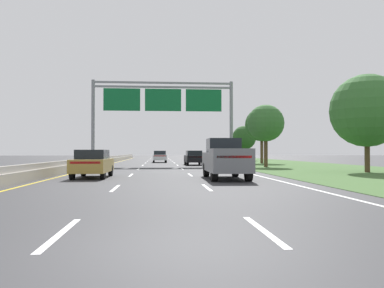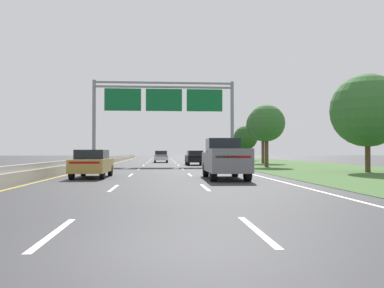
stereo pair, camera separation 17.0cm
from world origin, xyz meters
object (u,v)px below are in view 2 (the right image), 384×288
car_gold_left_lane_sedan (92,163)px  car_black_right_lane_sedan (195,158)px  roadside_tree_distant (246,138)px  car_white_centre_lane_sedan (161,156)px  overhead_sign_gantry (164,105)px  roadside_tree_mid (266,123)px  roadside_tree_far (263,125)px  pickup_truck_grey (225,159)px  roadside_tree_near (367,111)px

car_gold_left_lane_sedan → car_black_right_lane_sedan: (7.46, 20.72, 0.00)m
roadside_tree_distant → car_white_centre_lane_sedan: bearing=-142.7°
overhead_sign_gantry → car_gold_left_lane_sedan: bearing=-101.7°
roadside_tree_mid → roadside_tree_far: roadside_tree_far is taller
roadside_tree_mid → roadside_tree_far: 11.72m
car_black_right_lane_sedan → roadside_tree_distant: roadside_tree_distant is taller
overhead_sign_gantry → roadside_tree_mid: (9.65, -5.47, -2.31)m
pickup_truck_grey → car_gold_left_lane_sedan: 7.45m
car_white_centre_lane_sedan → car_black_right_lane_sedan: size_ratio=1.00×
car_gold_left_lane_sedan → roadside_tree_mid: size_ratio=0.75×
roadside_tree_near → roadside_tree_mid: bearing=113.4°
roadside_tree_near → overhead_sign_gantry: bearing=131.8°
car_white_centre_lane_sedan → roadside_tree_mid: bearing=-150.2°
car_black_right_lane_sedan → roadside_tree_mid: (6.31, -6.22, 3.33)m
car_black_right_lane_sedan → roadside_tree_far: roadside_tree_far is taller
car_gold_left_lane_sedan → car_white_centre_lane_sedan: size_ratio=1.00×
car_white_centre_lane_sedan → roadside_tree_distant: size_ratio=0.78×
roadside_tree_near → roadside_tree_mid: roadside_tree_near is taller
roadside_tree_mid → car_black_right_lane_sedan: bearing=135.4°
car_black_right_lane_sedan → overhead_sign_gantry: bearing=101.7°
roadside_tree_far → roadside_tree_mid: bearing=-102.5°
roadside_tree_near → car_black_right_lane_sedan: bearing=123.1°
car_white_centre_lane_sedan → car_black_right_lane_sedan: bearing=-161.8°
car_white_centre_lane_sedan → roadside_tree_near: (14.46, -27.45, 3.52)m
car_white_centre_lane_sedan → roadside_tree_far: 14.32m
roadside_tree_near → roadside_tree_far: size_ratio=1.01×
roadside_tree_near → roadside_tree_distant: (-0.72, 37.93, -0.64)m
overhead_sign_gantry → pickup_truck_grey: 22.40m
pickup_truck_grey → roadside_tree_distant: size_ratio=0.96×
pickup_truck_grey → car_gold_left_lane_sedan: size_ratio=1.23×
overhead_sign_gantry → roadside_tree_near: size_ratio=2.18×
roadside_tree_far → overhead_sign_gantry: bearing=-154.0°
roadside_tree_near → pickup_truck_grey: bearing=-152.5°
overhead_sign_gantry → roadside_tree_mid: overhead_sign_gantry is taller
car_white_centre_lane_sedan → roadside_tree_mid: (9.99, -17.11, 3.33)m
car_black_right_lane_sedan → roadside_tree_distant: size_ratio=0.78×
car_white_centre_lane_sedan → roadside_tree_near: 31.23m
car_gold_left_lane_sedan → roadside_tree_near: roadside_tree_near is taller
roadside_tree_near → roadside_tree_distant: bearing=91.1°
car_gold_left_lane_sedan → roadside_tree_distant: roadside_tree_distant is taller
car_white_centre_lane_sedan → car_black_right_lane_sedan: same height
pickup_truck_grey → roadside_tree_mid: 17.58m
car_black_right_lane_sedan → roadside_tree_mid: size_ratio=0.75×
overhead_sign_gantry → car_white_centre_lane_sedan: bearing=91.6°
roadside_tree_far → roadside_tree_distant: 16.24m
roadside_tree_near → roadside_tree_far: (-1.93, 21.77, 0.43)m
car_black_right_lane_sedan → roadside_tree_mid: 9.47m
roadside_tree_distant → roadside_tree_far: bearing=-94.3°
car_gold_left_lane_sedan → roadside_tree_distant: size_ratio=0.78×
car_gold_left_lane_sedan → car_white_centre_lane_sedan: bearing=-6.1°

